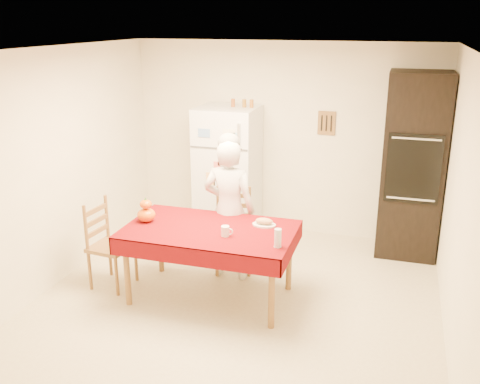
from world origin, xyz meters
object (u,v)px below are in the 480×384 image
at_px(chair_left, 106,241).
at_px(bread_plate, 264,225).
at_px(oven_cabinet, 413,166).
at_px(dining_table, 210,235).
at_px(pumpkin_lower, 146,215).
at_px(chair_far, 233,226).
at_px(coffee_mug, 225,231).
at_px(wine_glass, 278,238).
at_px(refrigerator, 228,172).
at_px(seated_woman, 229,210).

distance_m(chair_left, bread_plate, 1.70).
relative_size(oven_cabinet, dining_table, 1.29).
bearing_deg(dining_table, oven_cabinet, 42.25).
distance_m(oven_cabinet, pumpkin_lower, 3.15).
bearing_deg(dining_table, chair_left, -177.13).
distance_m(chair_far, coffee_mug, 0.94).
bearing_deg(coffee_mug, dining_table, 147.10).
xyz_separation_m(chair_far, wine_glass, (0.74, -0.97, 0.34)).
height_order(chair_far, bread_plate, chair_far).
xyz_separation_m(dining_table, pumpkin_lower, (-0.69, -0.00, 0.14)).
bearing_deg(dining_table, coffee_mug, -32.90).
relative_size(refrigerator, bread_plate, 7.08).
bearing_deg(wine_glass, bread_plate, 117.87).
bearing_deg(dining_table, bread_plate, 24.76).
relative_size(chair_left, seated_woman, 0.60).
xyz_separation_m(coffee_mug, pumpkin_lower, (-0.90, 0.13, 0.02)).
bearing_deg(pumpkin_lower, refrigerator, 79.04).
distance_m(chair_far, bread_plate, 0.74).
bearing_deg(refrigerator, chair_far, -68.54).
bearing_deg(bread_plate, dining_table, -155.24).
height_order(refrigerator, coffee_mug, refrigerator).
height_order(chair_far, coffee_mug, chair_far).
bearing_deg(chair_left, refrigerator, -18.57).
bearing_deg(chair_left, seated_woman, -58.71).
relative_size(seated_woman, bread_plate, 6.56).
relative_size(chair_far, pumpkin_lower, 5.05).
bearing_deg(bread_plate, pumpkin_lower, -168.83).
relative_size(refrigerator, oven_cabinet, 0.77).
height_order(dining_table, chair_far, chair_far).
height_order(refrigerator, chair_left, refrigerator).
relative_size(refrigerator, chair_left, 1.79).
relative_size(wine_glass, bread_plate, 0.73).
xyz_separation_m(dining_table, chair_left, (-1.15, -0.06, -0.18)).
distance_m(chair_left, pumpkin_lower, 0.57).
xyz_separation_m(chair_far, bread_plate, (0.49, -0.50, 0.26)).
bearing_deg(seated_woman, refrigerator, -70.91).
distance_m(pumpkin_lower, bread_plate, 1.22).
height_order(oven_cabinet, seated_woman, oven_cabinet).
height_order(seated_woman, bread_plate, seated_woman).
bearing_deg(coffee_mug, chair_left, 176.71).
relative_size(dining_table, pumpkin_lower, 9.03).
relative_size(refrigerator, dining_table, 1.00).
bearing_deg(bread_plate, oven_cabinet, 46.86).
xyz_separation_m(chair_left, coffee_mug, (1.36, -0.08, 0.30)).
bearing_deg(oven_cabinet, pumpkin_lower, -146.20).
height_order(chair_left, wine_glass, chair_left).
bearing_deg(oven_cabinet, chair_far, -151.96).
relative_size(oven_cabinet, chair_left, 2.32).
bearing_deg(chair_far, coffee_mug, -93.64).
height_order(pumpkin_lower, wine_glass, wine_glass).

